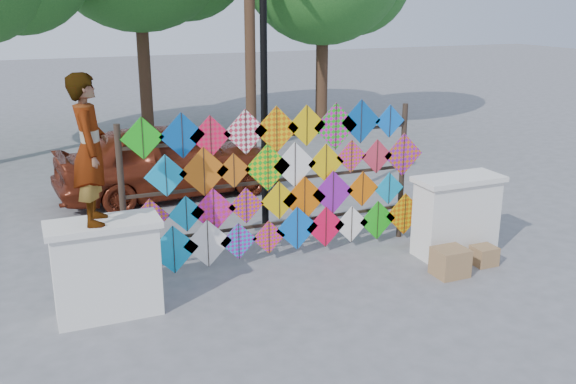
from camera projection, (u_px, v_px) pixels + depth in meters
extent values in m
plane|color=gray|center=(295.00, 275.00, 9.50)|extent=(80.00, 80.00, 0.00)
cube|color=white|center=(107.00, 272.00, 8.14)|extent=(1.30, 0.55, 1.20)
cube|color=white|center=(102.00, 224.00, 7.96)|extent=(1.40, 0.65, 0.08)
cube|color=white|center=(456.00, 218.00, 10.16)|extent=(1.30, 0.55, 1.20)
cube|color=white|center=(459.00, 179.00, 9.97)|extent=(1.40, 0.65, 0.08)
cylinder|color=black|center=(123.00, 205.00, 9.02)|extent=(0.09, 0.09, 2.30)
cylinder|color=black|center=(402.00, 172.00, 10.73)|extent=(0.09, 0.09, 2.30)
cube|color=black|center=(275.00, 224.00, 10.05)|extent=(4.60, 0.04, 0.04)
cube|color=black|center=(274.00, 181.00, 9.84)|extent=(4.60, 0.04, 0.04)
cube|color=black|center=(274.00, 136.00, 9.64)|extent=(4.60, 0.04, 0.04)
cube|color=#18B916|center=(142.00, 138.00, 8.81)|extent=(0.61, 0.01, 0.61)
cube|color=black|center=(143.00, 138.00, 8.80)|extent=(0.01, 0.01, 0.60)
cube|color=#064A9D|center=(182.00, 136.00, 9.02)|extent=(0.67, 0.01, 0.67)
cube|color=black|center=(182.00, 136.00, 9.01)|extent=(0.01, 0.01, 0.65)
cube|color=#F40A3D|center=(211.00, 136.00, 9.19)|extent=(0.62, 0.01, 0.62)
cube|color=black|center=(211.00, 137.00, 9.18)|extent=(0.01, 0.01, 0.61)
cube|color=#C82B43|center=(246.00, 132.00, 9.38)|extent=(0.68, 0.01, 0.68)
cube|color=black|center=(246.00, 132.00, 9.37)|extent=(0.01, 0.01, 0.67)
cube|color=yellow|center=(277.00, 130.00, 9.57)|extent=(0.72, 0.01, 0.72)
cube|color=black|center=(277.00, 130.00, 9.55)|extent=(0.01, 0.01, 0.70)
cube|color=yellow|center=(307.00, 126.00, 9.74)|extent=(0.64, 0.01, 0.64)
cube|color=black|center=(307.00, 126.00, 9.73)|extent=(0.01, 0.01, 0.63)
cube|color=#CC13A7|center=(336.00, 126.00, 9.94)|extent=(0.75, 0.01, 0.75)
cube|color=black|center=(336.00, 127.00, 9.93)|extent=(0.01, 0.01, 0.74)
cube|color=#064A9D|center=(361.00, 121.00, 10.09)|extent=(0.70, 0.01, 0.70)
cube|color=black|center=(361.00, 122.00, 10.08)|extent=(0.01, 0.01, 0.69)
cube|color=blue|center=(390.00, 121.00, 10.30)|extent=(0.54, 0.01, 0.54)
cube|color=black|center=(390.00, 121.00, 10.29)|extent=(0.01, 0.01, 0.53)
cube|color=#0D9FD7|center=(166.00, 176.00, 9.05)|extent=(0.62, 0.01, 0.62)
cube|color=black|center=(166.00, 176.00, 9.04)|extent=(0.01, 0.01, 0.61)
cube|color=#C35C11|center=(204.00, 172.00, 9.25)|extent=(0.74, 0.01, 0.74)
cube|color=black|center=(204.00, 172.00, 9.24)|extent=(0.01, 0.01, 0.73)
cube|color=#C35C11|center=(234.00, 171.00, 9.43)|extent=(0.53, 0.01, 0.53)
cube|color=black|center=(234.00, 171.00, 9.42)|extent=(0.01, 0.01, 0.52)
cube|color=yellow|center=(268.00, 167.00, 9.63)|extent=(0.74, 0.01, 0.74)
cube|color=black|center=(268.00, 168.00, 9.62)|extent=(0.01, 0.01, 0.72)
cube|color=white|center=(295.00, 165.00, 9.80)|extent=(0.72, 0.01, 0.72)
cube|color=black|center=(295.00, 165.00, 9.79)|extent=(0.01, 0.01, 0.70)
cube|color=yellow|center=(326.00, 163.00, 10.00)|extent=(0.62, 0.01, 0.62)
cube|color=black|center=(326.00, 163.00, 9.99)|extent=(0.01, 0.01, 0.61)
cube|color=#CC13A7|center=(351.00, 156.00, 10.15)|extent=(0.54, 0.01, 0.54)
cube|color=black|center=(352.00, 156.00, 10.14)|extent=(0.01, 0.01, 0.53)
cube|color=#C82B43|center=(377.00, 156.00, 10.34)|extent=(0.57, 0.01, 0.57)
cube|color=black|center=(377.00, 157.00, 10.32)|extent=(0.01, 0.01, 0.56)
cube|color=#C35C11|center=(403.00, 155.00, 10.53)|extent=(0.72, 0.01, 0.72)
cube|color=black|center=(404.00, 155.00, 10.52)|extent=(0.01, 0.01, 0.71)
cube|color=purple|center=(151.00, 218.00, 9.08)|extent=(0.56, 0.01, 0.56)
cube|color=black|center=(151.00, 218.00, 9.07)|extent=(0.01, 0.01, 0.55)
cube|color=#0D9FD7|center=(186.00, 214.00, 9.28)|extent=(0.55, 0.01, 0.55)
cube|color=black|center=(187.00, 214.00, 9.27)|extent=(0.01, 0.01, 0.54)
cube|color=#C82B43|center=(214.00, 211.00, 9.43)|extent=(0.69, 0.01, 0.69)
cube|color=black|center=(214.00, 211.00, 9.42)|extent=(0.01, 0.01, 0.68)
cube|color=#E05F07|center=(246.00, 206.00, 9.61)|extent=(0.57, 0.01, 0.57)
cube|color=black|center=(246.00, 206.00, 9.60)|extent=(0.01, 0.01, 0.56)
cube|color=yellow|center=(279.00, 200.00, 9.81)|extent=(0.60, 0.01, 0.60)
cube|color=black|center=(280.00, 201.00, 9.80)|extent=(0.01, 0.01, 0.59)
cube|color=#E05F07|center=(304.00, 199.00, 9.98)|extent=(0.74, 0.01, 0.74)
cube|color=black|center=(305.00, 199.00, 9.97)|extent=(0.01, 0.01, 0.72)
cube|color=purple|center=(333.00, 193.00, 10.15)|extent=(0.72, 0.01, 0.72)
cube|color=black|center=(333.00, 193.00, 10.14)|extent=(0.01, 0.01, 0.71)
cube|color=#E05F07|center=(362.00, 189.00, 10.35)|extent=(0.58, 0.01, 0.58)
cube|color=black|center=(363.00, 189.00, 10.34)|extent=(0.01, 0.01, 0.57)
cube|color=#0D9FD7|center=(389.00, 188.00, 10.55)|extent=(0.54, 0.01, 0.54)
cube|color=black|center=(389.00, 189.00, 10.54)|extent=(0.01, 0.01, 0.54)
cube|color=#0D9FD7|center=(174.00, 250.00, 9.30)|extent=(0.75, 0.01, 0.75)
cube|color=black|center=(174.00, 250.00, 9.29)|extent=(0.01, 0.01, 0.73)
cube|color=white|center=(208.00, 243.00, 9.49)|extent=(0.75, 0.01, 0.75)
cube|color=black|center=(208.00, 244.00, 9.48)|extent=(0.01, 0.01, 0.73)
cube|color=#0D9FD7|center=(239.00, 241.00, 9.68)|extent=(0.59, 0.01, 0.59)
cube|color=black|center=(239.00, 241.00, 9.67)|extent=(0.01, 0.01, 0.58)
cube|color=#CC13A7|center=(269.00, 237.00, 9.86)|extent=(0.54, 0.01, 0.54)
cube|color=black|center=(269.00, 237.00, 9.85)|extent=(0.01, 0.01, 0.53)
cube|color=blue|center=(297.00, 228.00, 10.02)|extent=(0.71, 0.01, 0.71)
cube|color=black|center=(297.00, 229.00, 10.01)|extent=(0.01, 0.01, 0.70)
cube|color=#F40A3D|center=(326.00, 227.00, 10.22)|extent=(0.68, 0.01, 0.68)
cube|color=black|center=(326.00, 227.00, 10.21)|extent=(0.01, 0.01, 0.66)
cube|color=white|center=(351.00, 224.00, 10.40)|extent=(0.61, 0.01, 0.61)
cube|color=black|center=(352.00, 225.00, 10.39)|extent=(0.01, 0.01, 0.60)
cube|color=#18B916|center=(377.00, 220.00, 10.58)|extent=(0.67, 0.01, 0.67)
cube|color=black|center=(378.00, 220.00, 10.57)|extent=(0.01, 0.01, 0.66)
cube|color=yellow|center=(405.00, 214.00, 10.76)|extent=(0.73, 0.01, 0.73)
cube|color=black|center=(405.00, 214.00, 10.75)|extent=(0.01, 0.01, 0.72)
cylinder|color=#4D2D21|center=(144.00, 66.00, 18.61)|extent=(0.36, 0.36, 4.12)
cylinder|color=#4D2D21|center=(322.00, 74.00, 19.23)|extent=(0.36, 0.36, 3.58)
cylinder|color=#4D2D21|center=(250.00, 47.00, 16.59)|extent=(0.28, 0.28, 5.50)
imported|color=#99999E|center=(90.00, 150.00, 7.66)|extent=(0.54, 0.73, 1.84)
imported|color=#612010|center=(169.00, 160.00, 13.14)|extent=(4.65, 2.14, 1.54)
cylinder|color=black|center=(264.00, 112.00, 10.77)|extent=(0.12, 0.12, 4.20)
cube|color=#967548|center=(450.00, 262.00, 9.44)|extent=(0.47, 0.42, 0.42)
cube|color=#967548|center=(484.00, 255.00, 9.85)|extent=(0.35, 0.32, 0.29)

